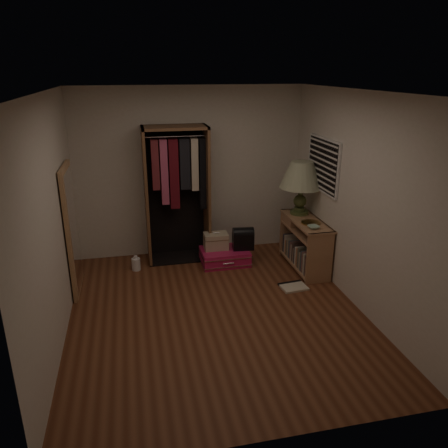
{
  "coord_description": "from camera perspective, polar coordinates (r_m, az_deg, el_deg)",
  "views": [
    {
      "loc": [
        -0.91,
        -4.58,
        2.83
      ],
      "look_at": [
        0.3,
        0.95,
        0.8
      ],
      "focal_mm": 35.0,
      "sensor_mm": 36.0,
      "label": 1
    }
  ],
  "objects": [
    {
      "name": "ground",
      "position": [
        5.46,
        -0.96,
        -11.5
      ],
      "size": [
        4.0,
        4.0,
        0.0
      ],
      "primitive_type": "plane",
      "color": "#5B2E1A",
      "rests_on": "ground"
    },
    {
      "name": "room_walls",
      "position": [
        4.91,
        -0.3,
        4.02
      ],
      "size": [
        3.52,
        4.02,
        2.6
      ],
      "color": "beige",
      "rests_on": "ground"
    },
    {
      "name": "console_bookshelf",
      "position": [
        6.59,
        10.37,
        -2.31
      ],
      "size": [
        0.42,
        1.12,
        0.75
      ],
      "color": "#A0704D",
      "rests_on": "ground"
    },
    {
      "name": "open_wardrobe",
      "position": [
        6.59,
        -5.98,
        5.33
      ],
      "size": [
        0.96,
        0.5,
        2.05
      ],
      "color": "brown",
      "rests_on": "ground"
    },
    {
      "name": "floor_mirror",
      "position": [
        5.97,
        -19.23,
        -0.78
      ],
      "size": [
        0.06,
        0.8,
        1.7
      ],
      "color": "tan",
      "rests_on": "ground"
    },
    {
      "name": "pink_suitcase",
      "position": [
        6.68,
        0.09,
        -4.26
      ],
      "size": [
        0.74,
        0.54,
        0.22
      ],
      "rotation": [
        0.0,
        0.0,
        0.01
      ],
      "color": "#C0174E",
      "rests_on": "ground"
    },
    {
      "name": "train_case",
      "position": [
        6.64,
        -1.06,
        -2.23
      ],
      "size": [
        0.37,
        0.26,
        0.26
      ],
      "rotation": [
        0.0,
        0.0,
        -0.02
      ],
      "color": "tan",
      "rests_on": "pink_suitcase"
    },
    {
      "name": "black_bag",
      "position": [
        6.62,
        2.5,
        -1.82
      ],
      "size": [
        0.33,
        0.23,
        0.34
      ],
      "rotation": [
        0.0,
        0.0,
        -0.1
      ],
      "color": "black",
      "rests_on": "pink_suitcase"
    },
    {
      "name": "table_lamp",
      "position": [
        6.54,
        10.08,
        6.2
      ],
      "size": [
        0.73,
        0.73,
        0.8
      ],
      "rotation": [
        0.0,
        0.0,
        0.16
      ],
      "color": "#3E4C24",
      "rests_on": "console_bookshelf"
    },
    {
      "name": "brass_tray",
      "position": [
        6.31,
        11.27,
        0.16
      ],
      "size": [
        0.31,
        0.31,
        0.02
      ],
      "rotation": [
        0.0,
        0.0,
        -0.15
      ],
      "color": "#A27D3E",
      "rests_on": "console_bookshelf"
    },
    {
      "name": "ceramic_bowl",
      "position": [
        6.1,
        11.6,
        -0.41
      ],
      "size": [
        0.18,
        0.18,
        0.04
      ],
      "primitive_type": "imported",
      "rotation": [
        0.0,
        0.0,
        0.15
      ],
      "color": "#98B7A0",
      "rests_on": "console_bookshelf"
    },
    {
      "name": "white_jug",
      "position": [
        6.61,
        -11.41,
        -5.13
      ],
      "size": [
        0.15,
        0.15,
        0.23
      ],
      "rotation": [
        0.0,
        0.0,
        -0.22
      ],
      "color": "white",
      "rests_on": "ground"
    },
    {
      "name": "floor_book",
      "position": [
        6.1,
        8.97,
        -8.02
      ],
      "size": [
        0.37,
        0.31,
        0.03
      ],
      "rotation": [
        0.0,
        0.0,
        0.1
      ],
      "color": "beige",
      "rests_on": "ground"
    }
  ]
}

